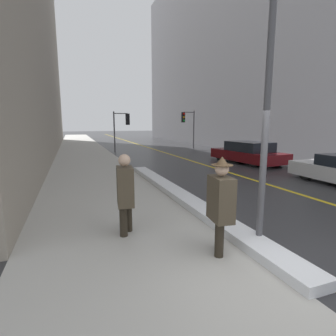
{
  "coord_description": "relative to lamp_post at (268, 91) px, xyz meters",
  "views": [
    {
      "loc": [
        -2.88,
        -2.75,
        2.27
      ],
      "look_at": [
        -0.4,
        4.0,
        1.05
      ],
      "focal_mm": 28.0,
      "sensor_mm": 36.0,
      "label": 1
    }
  ],
  "objects": [
    {
      "name": "ground_plane",
      "position": [
        -0.37,
        -1.06,
        -2.83
      ],
      "size": [
        160.0,
        160.0,
        0.0
      ],
      "primitive_type": "plane",
      "color": "#2D2D30"
    },
    {
      "name": "sidewalk_slab",
      "position": [
        -2.37,
        13.94,
        -2.83
      ],
      "size": [
        4.0,
        80.0,
        0.01
      ],
      "color": "#B2AFA8",
      "rests_on": "ground"
    },
    {
      "name": "road_centre_stripe",
      "position": [
        3.63,
        13.94,
        -2.83
      ],
      "size": [
        0.16,
        80.0,
        0.0
      ],
      "color": "gold",
      "rests_on": "ground"
    },
    {
      "name": "snow_bank_curb",
      "position": [
        -0.2,
        3.46,
        -2.74
      ],
      "size": [
        0.54,
        10.05,
        0.18
      ],
      "color": "white",
      "rests_on": "ground"
    },
    {
      "name": "building_facade_right",
      "position": [
        12.63,
        20.94,
        7.39
      ],
      "size": [
        6.0,
        36.0,
        20.44
      ],
      "color": "slate",
      "rests_on": "ground"
    },
    {
      "name": "lamp_post",
      "position": [
        0.0,
        0.0,
        0.0
      ],
      "size": [
        0.28,
        0.28,
        4.71
      ],
      "color": "#515156",
      "rests_on": "ground"
    },
    {
      "name": "traffic_light_near",
      "position": [
        0.72,
        17.52,
        -0.52
      ],
      "size": [
        1.31,
        0.32,
        3.22
      ],
      "rotation": [
        0.0,
        0.0,
        0.01
      ],
      "color": "#515156",
      "rests_on": "ground"
    },
    {
      "name": "traffic_light_far",
      "position": [
        6.6,
        17.99,
        -0.37
      ],
      "size": [
        1.31,
        0.35,
        3.43
      ],
      "rotation": [
        0.0,
        0.0,
        3.22
      ],
      "color": "#515156",
      "rests_on": "ground"
    },
    {
      "name": "pedestrian_with_shoulder_bag",
      "position": [
        -0.9,
        -0.05,
        -1.89
      ],
      "size": [
        0.37,
        0.76,
        1.73
      ],
      "rotation": [
        0.0,
        0.0,
        -1.69
      ],
      "color": "#2A241B",
      "rests_on": "ground"
    },
    {
      "name": "pedestrian_trailing",
      "position": [
        -2.28,
        1.34,
        -1.91
      ],
      "size": [
        0.38,
        0.77,
        1.67
      ],
      "rotation": [
        0.0,
        0.0,
        -1.69
      ],
      "color": "#2A241B",
      "rests_on": "ground"
    },
    {
      "name": "parked_car_maroon",
      "position": [
        6.36,
        8.82,
        -2.24
      ],
      "size": [
        2.36,
        4.84,
        1.24
      ],
      "rotation": [
        0.0,
        0.0,
        1.67
      ],
      "color": "#600F14",
      "rests_on": "ground"
    }
  ]
}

